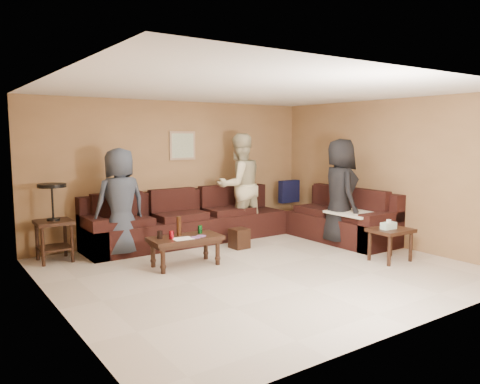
{
  "coord_description": "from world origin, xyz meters",
  "views": [
    {
      "loc": [
        -3.92,
        -5.15,
        1.89
      ],
      "look_at": [
        0.25,
        0.85,
        1.0
      ],
      "focal_mm": 35.0,
      "sensor_mm": 36.0,
      "label": 1
    }
  ],
  "objects_px": {
    "sectional_sofa": "(245,224)",
    "end_table_left": "(53,221)",
    "person_middle": "(239,186)",
    "person_right": "(340,192)",
    "side_table_right": "(390,233)",
    "waste_bin": "(239,238)",
    "person_left": "(120,203)",
    "coffee_table": "(185,241)"
  },
  "relations": [
    {
      "from": "person_middle",
      "to": "person_right",
      "type": "distance_m",
      "value": 1.84
    },
    {
      "from": "side_table_right",
      "to": "waste_bin",
      "type": "distance_m",
      "value": 2.43
    },
    {
      "from": "waste_bin",
      "to": "person_right",
      "type": "xyz_separation_m",
      "value": [
        1.6,
        -0.74,
        0.75
      ]
    },
    {
      "from": "sectional_sofa",
      "to": "person_left",
      "type": "xyz_separation_m",
      "value": [
        -2.17,
        0.29,
        0.52
      ]
    },
    {
      "from": "sectional_sofa",
      "to": "coffee_table",
      "type": "height_order",
      "value": "sectional_sofa"
    },
    {
      "from": "person_middle",
      "to": "person_right",
      "type": "height_order",
      "value": "person_middle"
    },
    {
      "from": "sectional_sofa",
      "to": "person_right",
      "type": "bearing_deg",
      "value": -40.66
    },
    {
      "from": "side_table_right",
      "to": "person_right",
      "type": "distance_m",
      "value": 1.33
    },
    {
      "from": "sectional_sofa",
      "to": "coffee_table",
      "type": "relative_size",
      "value": 4.35
    },
    {
      "from": "sectional_sofa",
      "to": "person_left",
      "type": "height_order",
      "value": "person_left"
    },
    {
      "from": "coffee_table",
      "to": "waste_bin",
      "type": "xyz_separation_m",
      "value": [
        1.26,
        0.45,
        -0.2
      ]
    },
    {
      "from": "person_middle",
      "to": "person_right",
      "type": "xyz_separation_m",
      "value": [
        1.09,
        -1.47,
        -0.04
      ]
    },
    {
      "from": "side_table_right",
      "to": "person_left",
      "type": "height_order",
      "value": "person_left"
    },
    {
      "from": "person_left",
      "to": "side_table_right",
      "type": "bearing_deg",
      "value": 134.93
    },
    {
      "from": "coffee_table",
      "to": "sectional_sofa",
      "type": "bearing_deg",
      "value": 25.82
    },
    {
      "from": "person_middle",
      "to": "side_table_right",
      "type": "bearing_deg",
      "value": 109.09
    },
    {
      "from": "sectional_sofa",
      "to": "end_table_left",
      "type": "height_order",
      "value": "end_table_left"
    },
    {
      "from": "waste_bin",
      "to": "person_left",
      "type": "xyz_separation_m",
      "value": [
        -1.82,
        0.63,
        0.68
      ]
    },
    {
      "from": "waste_bin",
      "to": "person_left",
      "type": "relative_size",
      "value": 0.2
    },
    {
      "from": "person_left",
      "to": "person_right",
      "type": "bearing_deg",
      "value": 151.92
    },
    {
      "from": "side_table_right",
      "to": "person_right",
      "type": "height_order",
      "value": "person_right"
    },
    {
      "from": "waste_bin",
      "to": "person_right",
      "type": "relative_size",
      "value": 0.18
    },
    {
      "from": "end_table_left",
      "to": "person_left",
      "type": "height_order",
      "value": "person_left"
    },
    {
      "from": "end_table_left",
      "to": "person_right",
      "type": "xyz_separation_m",
      "value": [
        4.36,
        -1.65,
        0.3
      ]
    },
    {
      "from": "coffee_table",
      "to": "waste_bin",
      "type": "bearing_deg",
      "value": 19.45
    },
    {
      "from": "person_middle",
      "to": "coffee_table",
      "type": "bearing_deg",
      "value": 34.34
    },
    {
      "from": "end_table_left",
      "to": "side_table_right",
      "type": "bearing_deg",
      "value": -34.66
    },
    {
      "from": "coffee_table",
      "to": "person_right",
      "type": "height_order",
      "value": "person_right"
    },
    {
      "from": "side_table_right",
      "to": "person_left",
      "type": "xyz_separation_m",
      "value": [
        -3.22,
        2.59,
        0.42
      ]
    },
    {
      "from": "side_table_right",
      "to": "end_table_left",
      "type": "bearing_deg",
      "value": 145.34
    },
    {
      "from": "sectional_sofa",
      "to": "side_table_right",
      "type": "relative_size",
      "value": 7.25
    },
    {
      "from": "person_middle",
      "to": "waste_bin",
      "type": "bearing_deg",
      "value": 55.94
    },
    {
      "from": "person_left",
      "to": "person_middle",
      "type": "height_order",
      "value": "person_middle"
    },
    {
      "from": "waste_bin",
      "to": "coffee_table",
      "type": "bearing_deg",
      "value": -160.55
    },
    {
      "from": "person_right",
      "to": "person_left",
      "type": "bearing_deg",
      "value": 91.33
    },
    {
      "from": "end_table_left",
      "to": "person_left",
      "type": "relative_size",
      "value": 0.69
    },
    {
      "from": "end_table_left",
      "to": "person_left",
      "type": "distance_m",
      "value": 1.01
    },
    {
      "from": "person_left",
      "to": "waste_bin",
      "type": "bearing_deg",
      "value": 154.76
    },
    {
      "from": "coffee_table",
      "to": "person_middle",
      "type": "relative_size",
      "value": 0.56
    },
    {
      "from": "person_middle",
      "to": "end_table_left",
      "type": "bearing_deg",
      "value": -2.4
    },
    {
      "from": "sectional_sofa",
      "to": "person_right",
      "type": "distance_m",
      "value": 1.76
    },
    {
      "from": "waste_bin",
      "to": "person_right",
      "type": "bearing_deg",
      "value": -24.91
    }
  ]
}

